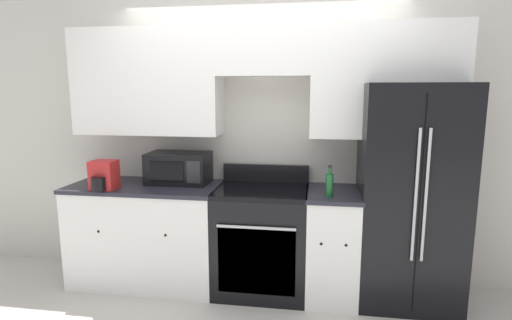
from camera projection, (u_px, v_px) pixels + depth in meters
ground_plane at (250, 307)px, 3.28m from camera, size 12.00×12.00×0.00m
wall_back at (260, 116)px, 3.58m from camera, size 8.00×0.39×2.60m
lower_cabinets_left at (147, 234)px, 3.65m from camera, size 1.34×0.64×0.92m
lower_cabinets_right at (332, 244)px, 3.41m from camera, size 0.45×0.64×0.92m
oven_range at (261, 239)px, 3.49m from camera, size 0.79×0.65×1.08m
refrigerator at (408, 194)px, 3.30m from camera, size 0.80×0.78×1.81m
microwave at (179, 168)px, 3.62m from camera, size 0.55×0.35×0.28m
bottle at (329, 184)px, 3.16m from camera, size 0.06×0.06×0.25m
electric_kettle at (103, 176)px, 3.38m from camera, size 0.20×0.24×0.25m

